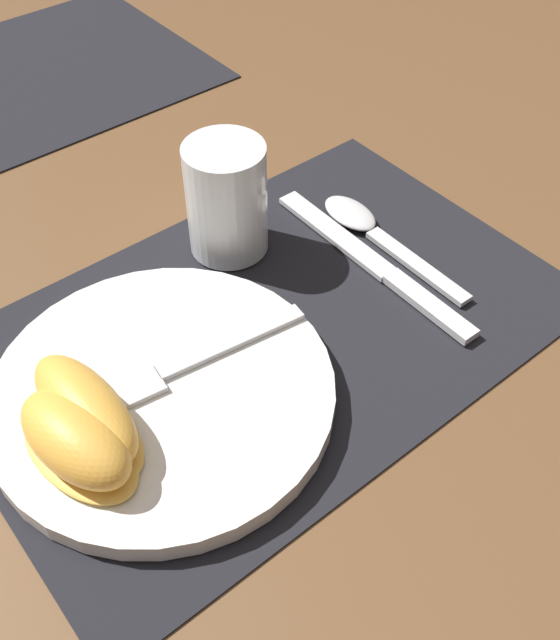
{
  "coord_description": "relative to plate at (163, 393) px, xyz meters",
  "views": [
    {
      "loc": [
        -0.25,
        -0.32,
        0.44
      ],
      "look_at": [
        -0.0,
        -0.02,
        0.02
      ],
      "focal_mm": 42.0,
      "sensor_mm": 36.0,
      "label": 1
    }
  ],
  "objects": [
    {
      "name": "ground_plane",
      "position": [
        0.1,
        0.01,
        -0.01
      ],
      "size": [
        3.0,
        3.0,
        0.0
      ],
      "primitive_type": "plane",
      "color": "brown"
    },
    {
      "name": "placemat",
      "position": [
        0.1,
        0.01,
        -0.01
      ],
      "size": [
        0.47,
        0.31,
        0.0
      ],
      "color": "black",
      "rests_on": "ground_plane"
    },
    {
      "name": "plate",
      "position": [
        0.0,
        0.0,
        0.0
      ],
      "size": [
        0.25,
        0.25,
        0.02
      ],
      "color": "white",
      "rests_on": "placemat"
    },
    {
      "name": "juice_glass",
      "position": [
        0.14,
        0.11,
        0.04
      ],
      "size": [
        0.07,
        0.07,
        0.1
      ],
      "color": "silver",
      "rests_on": "placemat"
    },
    {
      "name": "knife",
      "position": [
        0.22,
        0.01,
        -0.01
      ],
      "size": [
        0.02,
        0.23,
        0.01
      ],
      "color": "silver",
      "rests_on": "placemat"
    },
    {
      "name": "spoon",
      "position": [
        0.25,
        0.05,
        -0.0
      ],
      "size": [
        0.03,
        0.17,
        0.01
      ],
      "color": "silver",
      "rests_on": "placemat"
    },
    {
      "name": "fork",
      "position": [
        0.01,
        0.01,
        0.01
      ],
      "size": [
        0.2,
        0.05,
        0.0
      ],
      "color": "silver",
      "rests_on": "plate"
    },
    {
      "name": "citrus_wedge_0",
      "position": [
        -0.06,
        0.0,
        0.03
      ],
      "size": [
        0.05,
        0.11,
        0.04
      ],
      "color": "#F7C656",
      "rests_on": "plate"
    },
    {
      "name": "citrus_wedge_1",
      "position": [
        -0.07,
        -0.02,
        0.03
      ],
      "size": [
        0.07,
        0.11,
        0.04
      ],
      "color": "#F7C656",
      "rests_on": "plate"
    }
  ]
}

